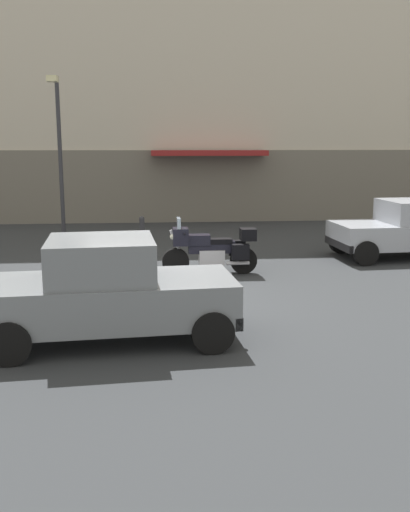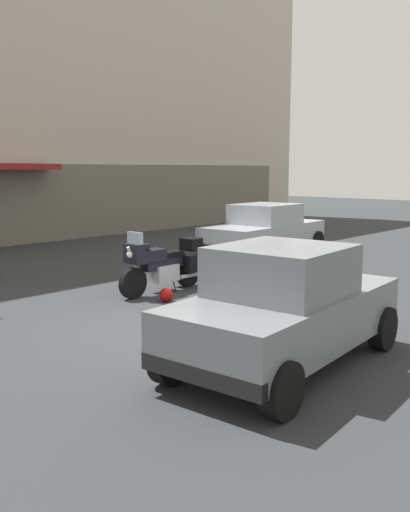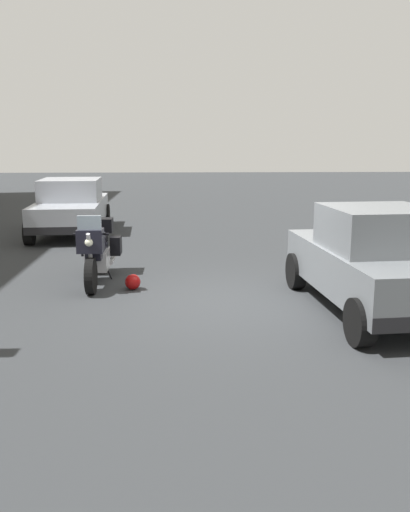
{
  "view_description": "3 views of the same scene",
  "coord_description": "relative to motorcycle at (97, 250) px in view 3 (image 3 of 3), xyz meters",
  "views": [
    {
      "loc": [
        0.13,
        -10.78,
        3.07
      ],
      "look_at": [
        1.13,
        0.84,
        0.77
      ],
      "focal_mm": 40.19,
      "sensor_mm": 36.0,
      "label": 1
    },
    {
      "loc": [
        -6.59,
        -6.11,
        2.61
      ],
      "look_at": [
        1.12,
        0.97,
        0.97
      ],
      "focal_mm": 39.04,
      "sensor_mm": 36.0,
      "label": 2
    },
    {
      "loc": [
        -8.73,
        0.87,
        2.58
      ],
      "look_at": [
        0.14,
        0.5,
        0.75
      ],
      "focal_mm": 38.63,
      "sensor_mm": 36.0,
      "label": 3
    }
  ],
  "objects": [
    {
      "name": "ground_plane",
      "position": [
        -1.43,
        -2.46,
        -0.62
      ],
      "size": [
        80.0,
        80.0,
        0.0
      ],
      "primitive_type": "plane",
      "color": "#2D3033"
    },
    {
      "name": "motorcycle",
      "position": [
        0.0,
        0.0,
        0.0
      ],
      "size": [
        2.26,
        0.76,
        1.36
      ],
      "rotation": [
        0.0,
        0.0,
        3.15
      ],
      "color": "black",
      "rests_on": "ground"
    },
    {
      "name": "helmet",
      "position": [
        -0.59,
        -0.7,
        -0.48
      ],
      "size": [
        0.28,
        0.28,
        0.28
      ],
      "primitive_type": "sphere",
      "color": "#990C0C",
      "rests_on": "ground"
    },
    {
      "name": "car_hatchback_near",
      "position": [
        -2.04,
        -4.52,
        0.19
      ],
      "size": [
        3.97,
        2.06,
        1.64
      ],
      "rotation": [
        0.0,
        0.0,
        0.08
      ],
      "color": "slate",
      "rests_on": "ground"
    },
    {
      "name": "car_sedan_far",
      "position": [
        5.76,
        1.59,
        0.16
      ],
      "size": [
        4.65,
        2.15,
        1.56
      ],
      "rotation": [
        0.0,
        0.0,
        0.06
      ],
      "color": "#9EA3AD",
      "rests_on": "ground"
    }
  ]
}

